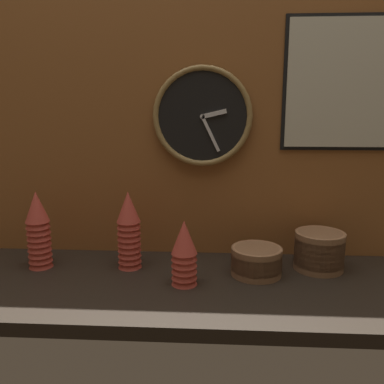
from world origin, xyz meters
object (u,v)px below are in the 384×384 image
cup_stack_center_right (184,253)px  menu_board (342,84)px  cup_stack_left (38,230)px  bowl_stack_far_right (319,250)px  wall_clock (202,116)px  bowl_stack_right (256,260)px  cup_stack_center (129,230)px

cup_stack_center_right → menu_board: bearing=28.1°
cup_stack_left → cup_stack_center_right: size_ratio=1.29×
cup_stack_left → bowl_stack_far_right: cup_stack_left is taller
menu_board → wall_clock: bearing=-178.9°
bowl_stack_far_right → wall_clock: bearing=163.7°
bowl_stack_right → menu_board: bearing=33.0°
cup_stack_left → bowl_stack_right: size_ratio=1.61×
cup_stack_center → bowl_stack_right: cup_stack_center is taller
cup_stack_left → wall_clock: bearing=16.0°
cup_stack_center_right → wall_clock: size_ratio=0.59×
bowl_stack_far_right → bowl_stack_right: bearing=-164.4°
cup_stack_center_right → bowl_stack_right: (22.57, 8.79, -5.25)cm
bowl_stack_right → cup_stack_left: bearing=178.4°
cup_stack_center_right → bowl_stack_far_right: size_ratio=1.24×
bowl_stack_far_right → wall_clock: 59.52cm
bowl_stack_far_right → cup_stack_center_right: bearing=-161.4°
cup_stack_left → menu_board: size_ratio=0.59×
cup_stack_center → bowl_stack_right: size_ratio=1.61×
bowl_stack_far_right → menu_board: bearing=60.3°
cup_stack_center → bowl_stack_right: (41.91, -3.51, -8.21)cm
wall_clock → menu_board: 47.67cm
bowl_stack_right → menu_board: menu_board is taller
cup_stack_center_right → wall_clock: (4.40, 26.23, 39.73)cm
cup_stack_center_right → wall_clock: bearing=80.5°
cup_stack_left → menu_board: bearing=9.2°
cup_stack_center_right → bowl_stack_right: cup_stack_center_right is taller
wall_clock → cup_stack_center: bearing=-149.6°
cup_stack_center_right → menu_board: menu_board is taller
bowl_stack_far_right → wall_clock: size_ratio=0.47×
cup_stack_center → wall_clock: bearing=30.4°
cup_stack_center → bowl_stack_far_right: cup_stack_center is taller
cup_stack_center_right → bowl_stack_right: 24.79cm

